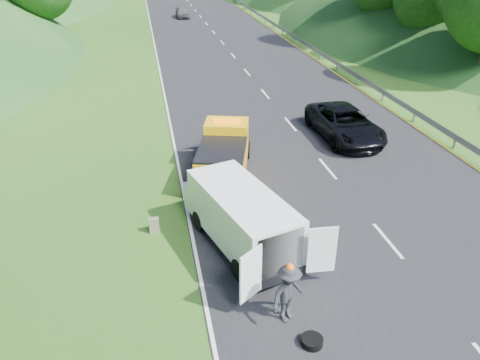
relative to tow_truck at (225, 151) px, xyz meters
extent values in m
plane|color=#38661E|center=(1.84, -4.49, -1.13)|extent=(320.00, 320.00, 0.00)
cube|color=black|center=(4.84, 35.51, -1.12)|extent=(14.00, 200.00, 0.02)
cube|color=gray|center=(12.14, 48.01, -1.13)|extent=(0.06, 140.00, 1.52)
cylinder|color=black|center=(-0.35, 1.94, -0.67)|extent=(0.56, 0.97, 0.91)
cylinder|color=black|center=(1.32, 1.47, -0.67)|extent=(0.56, 0.97, 0.91)
cylinder|color=black|center=(-1.35, -1.58, -0.67)|extent=(0.56, 0.97, 0.91)
cylinder|color=black|center=(0.32, -2.05, -0.67)|extent=(0.56, 0.97, 0.91)
cube|color=#F6B10C|center=(0.27, 0.96, 0.19)|extent=(2.29, 1.94, 1.74)
cube|color=#F6B10C|center=(-0.29, -1.02, -0.03)|extent=(2.78, 3.54, 1.19)
cube|color=black|center=(-0.29, -1.02, 0.61)|extent=(2.78, 3.54, 0.09)
cube|color=black|center=(0.57, 2.02, -0.31)|extent=(2.06, 1.55, 0.64)
cube|color=black|center=(0.72, 2.54, -0.49)|extent=(1.90, 0.70, 0.46)
cube|color=#F6B10C|center=(0.66, 2.32, 0.29)|extent=(1.96, 1.19, 1.00)
cube|color=orange|center=(0.27, 0.96, 1.11)|extent=(1.29, 0.57, 0.15)
cube|color=black|center=(0.45, 1.58, 0.51)|extent=(1.69, 0.54, 0.82)
cylinder|color=black|center=(-1.71, -4.38, -0.75)|extent=(0.49, 0.81, 0.76)
cylinder|color=black|center=(-0.06, -3.90, -0.75)|extent=(0.49, 0.81, 0.76)
cylinder|color=black|center=(-0.79, -7.50, -0.75)|extent=(0.49, 0.81, 0.76)
cylinder|color=black|center=(0.86, -7.02, -0.75)|extent=(0.49, 0.81, 0.76)
cube|color=silver|center=(-0.40, -5.79, 0.16)|extent=(3.28, 5.32, 1.77)
cube|color=silver|center=(-1.14, -3.27, -0.22)|extent=(2.08, 1.36, 0.96)
cube|color=black|center=(-1.08, -3.45, 0.54)|extent=(1.79, 0.81, 0.80)
cube|color=black|center=(0.29, -8.13, 0.16)|extent=(1.59, 0.55, 1.53)
cube|color=silver|center=(-0.78, -8.89, 0.16)|extent=(0.77, 0.58, 1.62)
cube|color=silver|center=(1.60, -8.19, 0.16)|extent=(0.91, 0.12, 1.62)
cube|color=black|center=(0.31, -8.22, -0.70)|extent=(1.87, 0.68, 0.24)
imported|color=white|center=(-0.84, -3.29, -1.13)|extent=(0.51, 0.68, 1.80)
imported|color=#CBCC6C|center=(-0.20, -5.07, -1.13)|extent=(0.62, 0.57, 1.03)
imported|color=#212227|center=(0.16, -9.50, -1.13)|extent=(1.39, 1.21, 1.87)
cube|color=#65614B|center=(-3.39, -4.22, -0.83)|extent=(0.37, 0.21, 0.59)
cylinder|color=black|center=(0.55, -10.55, -1.13)|extent=(0.61, 0.61, 0.20)
imported|color=black|center=(7.07, 3.00, -1.13)|extent=(2.89, 5.98, 1.64)
imported|color=#454549|center=(2.40, 47.05, -1.13)|extent=(1.71, 4.24, 1.45)
camera|label=1|loc=(-3.17, -19.10, 8.66)|focal=35.00mm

